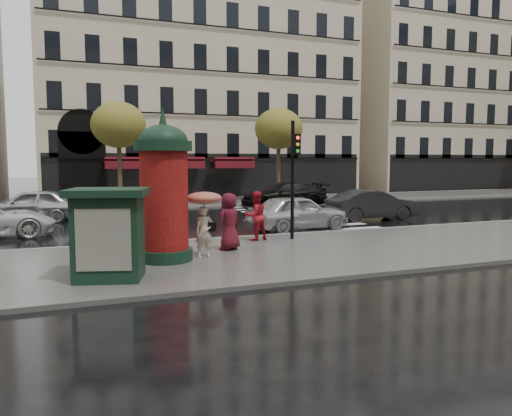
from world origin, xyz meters
name	(u,v)px	position (x,y,z in m)	size (l,w,h in m)	color
ground	(250,255)	(0.00, 0.00, 0.00)	(160.00, 160.00, 0.00)	black
near_sidewalk	(256,256)	(0.00, -0.50, 0.06)	(90.00, 7.00, 0.12)	#474744
far_sidewalk	(150,204)	(0.00, 19.00, 0.06)	(90.00, 6.00, 0.12)	#474744
near_kerb	(222,239)	(0.00, 3.00, 0.07)	(90.00, 0.25, 0.14)	slate
far_kerb	(158,208)	(0.00, 16.00, 0.07)	(90.00, 0.25, 0.14)	slate
zebra_crossing	(291,216)	(6.00, 9.60, 0.01)	(3.60, 11.75, 0.01)	silver
bldg_far_corner	(194,67)	(6.00, 30.00, 11.31)	(26.00, 14.00, 22.90)	#B7A88C
bldg_far_right	(442,84)	(34.00, 30.00, 11.31)	(24.00, 14.00, 22.90)	#B7A88C
tree_far_left	(119,125)	(-2.00, 18.00, 5.17)	(3.40, 3.40, 6.64)	#38281C
tree_far_right	(279,129)	(9.00, 18.00, 5.17)	(3.40, 3.40, 6.64)	#38281C
woman_umbrella	(204,213)	(-1.60, -0.39, 1.45)	(1.05, 1.05, 2.02)	beige
woman_red	(256,216)	(0.97, 1.99, 1.00)	(0.86, 0.67, 1.77)	#AB1523
man_burgundy	(229,221)	(-0.52, 0.53, 1.04)	(0.90, 0.58, 1.83)	#54101D
morris_column	(164,188)	(-2.79, -0.41, 2.22)	(1.63, 1.63, 4.39)	black
traffic_light	(294,168)	(2.34, 1.72, 2.72)	(0.29, 0.41, 4.30)	black
newsstand	(109,233)	(-4.48, -2.17, 1.25)	(2.19, 2.00, 2.21)	black
car_silver	(297,213)	(3.84, 4.44, 0.77)	(1.82, 4.52, 1.54)	silver
car_darkgrey	(372,205)	(8.97, 6.40, 0.76)	(1.60, 4.60, 1.52)	black
car_black	(284,195)	(7.62, 14.03, 0.80)	(2.25, 5.53, 1.60)	black
car_far_silver	(30,205)	(-6.94, 11.92, 0.81)	(1.90, 4.73, 1.61)	#B7B7BC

